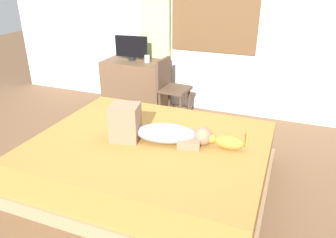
{
  "coord_description": "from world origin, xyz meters",
  "views": [
    {
      "loc": [
        1.28,
        -2.28,
        1.89
      ],
      "look_at": [
        0.25,
        0.35,
        0.62
      ],
      "focal_mm": 34.6,
      "sensor_mm": 36.0,
      "label": 1
    }
  ],
  "objects_px": {
    "person_lying": "(155,130)",
    "desk": "(136,85)",
    "cat": "(227,142)",
    "chair_by_desk": "(170,85)",
    "tv_monitor": "(132,48)",
    "cup": "(147,59)",
    "bed": "(151,162)"
  },
  "relations": [
    {
      "from": "bed",
      "to": "chair_by_desk",
      "type": "relative_size",
      "value": 2.54
    },
    {
      "from": "desk",
      "to": "cup",
      "type": "relative_size",
      "value": 9.06
    },
    {
      "from": "cat",
      "to": "chair_by_desk",
      "type": "height_order",
      "value": "chair_by_desk"
    },
    {
      "from": "bed",
      "to": "cup",
      "type": "distance_m",
      "value": 1.91
    },
    {
      "from": "person_lying",
      "to": "desk",
      "type": "bearing_deg",
      "value": 121.8
    },
    {
      "from": "tv_monitor",
      "to": "chair_by_desk",
      "type": "xyz_separation_m",
      "value": [
        0.67,
        -0.21,
        -0.41
      ]
    },
    {
      "from": "cat",
      "to": "bed",
      "type": "bearing_deg",
      "value": -171.5
    },
    {
      "from": "person_lying",
      "to": "tv_monitor",
      "type": "bearing_deg",
      "value": 123.11
    },
    {
      "from": "tv_monitor",
      "to": "chair_by_desk",
      "type": "bearing_deg",
      "value": -17.72
    },
    {
      "from": "tv_monitor",
      "to": "chair_by_desk",
      "type": "height_order",
      "value": "tv_monitor"
    },
    {
      "from": "chair_by_desk",
      "to": "tv_monitor",
      "type": "bearing_deg",
      "value": 162.28
    },
    {
      "from": "bed",
      "to": "cat",
      "type": "distance_m",
      "value": 0.77
    },
    {
      "from": "cup",
      "to": "chair_by_desk",
      "type": "bearing_deg",
      "value": -23.92
    },
    {
      "from": "person_lying",
      "to": "chair_by_desk",
      "type": "height_order",
      "value": "chair_by_desk"
    },
    {
      "from": "bed",
      "to": "chair_by_desk",
      "type": "distance_m",
      "value": 1.54
    },
    {
      "from": "cup",
      "to": "person_lying",
      "type": "bearing_deg",
      "value": -63.03
    },
    {
      "from": "person_lying",
      "to": "desk",
      "type": "height_order",
      "value": "person_lying"
    },
    {
      "from": "person_lying",
      "to": "bed",
      "type": "bearing_deg",
      "value": -171.74
    },
    {
      "from": "person_lying",
      "to": "cat",
      "type": "relative_size",
      "value": 2.63
    },
    {
      "from": "tv_monitor",
      "to": "cup",
      "type": "xyz_separation_m",
      "value": [
        0.26,
        -0.03,
        -0.13
      ]
    },
    {
      "from": "person_lying",
      "to": "cup",
      "type": "relative_size",
      "value": 9.48
    },
    {
      "from": "cat",
      "to": "desk",
      "type": "xyz_separation_m",
      "value": [
        -1.69,
        1.58,
        -0.16
      ]
    },
    {
      "from": "bed",
      "to": "chair_by_desk",
      "type": "xyz_separation_m",
      "value": [
        -0.37,
        1.47,
        0.28
      ]
    },
    {
      "from": "person_lying",
      "to": "desk",
      "type": "xyz_separation_m",
      "value": [
        -1.04,
        1.68,
        -0.21
      ]
    },
    {
      "from": "cat",
      "to": "desk",
      "type": "bearing_deg",
      "value": 136.88
    },
    {
      "from": "person_lying",
      "to": "cup",
      "type": "height_order",
      "value": "cup"
    },
    {
      "from": "bed",
      "to": "person_lying",
      "type": "relative_size",
      "value": 2.32
    },
    {
      "from": "cat",
      "to": "cup",
      "type": "relative_size",
      "value": 3.61
    },
    {
      "from": "cat",
      "to": "tv_monitor",
      "type": "height_order",
      "value": "tv_monitor"
    },
    {
      "from": "person_lying",
      "to": "cat",
      "type": "xyz_separation_m",
      "value": [
        0.65,
        0.1,
        -0.05
      ]
    },
    {
      "from": "desk",
      "to": "bed",
      "type": "bearing_deg",
      "value": -59.58
    },
    {
      "from": "bed",
      "to": "desk",
      "type": "bearing_deg",
      "value": 120.42
    }
  ]
}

